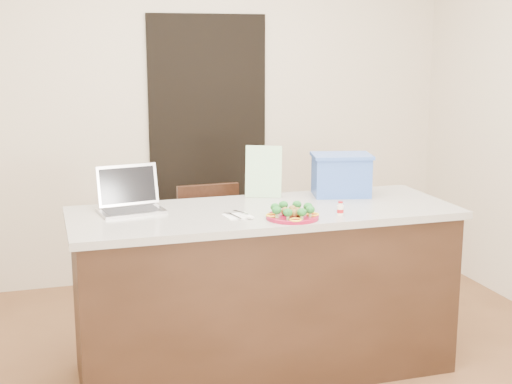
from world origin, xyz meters
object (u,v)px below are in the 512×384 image
object	(u,v)px
blue_box	(341,175)
plate	(292,217)
chair	(212,248)
laptop	(130,198)
island	(264,290)
napkin	(238,216)
yogurt_bottle	(340,210)

from	to	relation	value
blue_box	plate	bearing A→B (deg)	-122.99
chair	plate	bearing A→B (deg)	-79.84
plate	blue_box	size ratio (longest dim) A/B	0.70
laptop	blue_box	size ratio (longest dim) A/B	0.94
island	napkin	distance (m)	0.51
island	laptop	world-z (taller)	laptop
napkin	laptop	bearing A→B (deg)	148.78
laptop	chair	bearing A→B (deg)	33.49
yogurt_bottle	blue_box	distance (m)	0.50
island	yogurt_bottle	xyz separation A→B (m)	(0.33, -0.25, 0.49)
laptop	island	bearing A→B (deg)	-24.29
island	yogurt_bottle	world-z (taller)	yogurt_bottle
plate	chair	world-z (taller)	plate
plate	laptop	size ratio (longest dim) A/B	0.75
plate	chair	size ratio (longest dim) A/B	0.30
laptop	chair	world-z (taller)	laptop
laptop	blue_box	world-z (taller)	blue_box
yogurt_bottle	chair	xyz separation A→B (m)	(-0.45, 0.96, -0.44)
island	chair	size ratio (longest dim) A/B	2.27
napkin	laptop	size ratio (longest dim) A/B	0.37
island	blue_box	xyz separation A→B (m)	(0.53, 0.21, 0.58)
yogurt_bottle	island	bearing A→B (deg)	143.35
yogurt_bottle	chair	size ratio (longest dim) A/B	0.08
yogurt_bottle	blue_box	xyz separation A→B (m)	(0.20, 0.45, 0.09)
island	plate	distance (m)	0.53
plate	chair	distance (m)	1.05
napkin	chair	distance (m)	0.93
blue_box	chair	size ratio (longest dim) A/B	0.42
plate	chair	bearing A→B (deg)	101.51
napkin	chair	xyz separation A→B (m)	(0.06, 0.83, -0.41)
island	napkin	xyz separation A→B (m)	(-0.18, -0.12, 0.46)
blue_box	chair	world-z (taller)	blue_box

